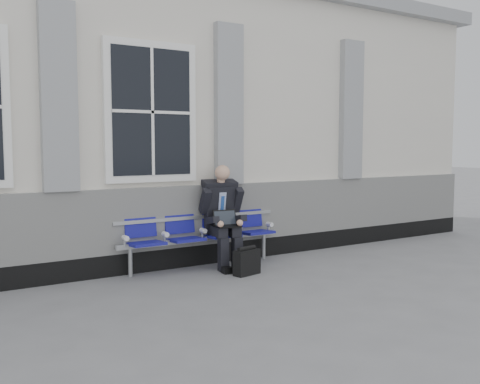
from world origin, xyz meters
TOP-DOWN VIEW (x-y plane):
  - ground at (0.00, 0.00)m, footprint 70.00×70.00m
  - station_building at (-0.02, 3.47)m, footprint 14.40×4.40m
  - bench at (1.05, 1.32)m, footprint 2.60×0.47m
  - businessman at (1.34, 1.18)m, footprint 0.65×0.87m
  - briefcase at (1.37, 0.56)m, footprint 0.42×0.24m

SIDE VIEW (x-z plane):
  - ground at x=0.00m, z-range 0.00..0.00m
  - briefcase at x=1.37m, z-range -0.02..0.38m
  - bench at x=1.05m, z-range 0.10..1.01m
  - businessman at x=1.34m, z-range 0.05..1.55m
  - station_building at x=-0.02m, z-range -0.02..4.47m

